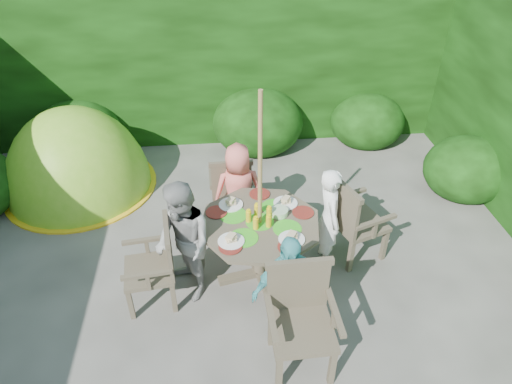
{
  "coord_description": "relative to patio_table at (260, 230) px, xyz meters",
  "views": [
    {
      "loc": [
        -0.07,
        -3.18,
        3.73
      ],
      "look_at": [
        0.33,
        0.85,
        0.85
      ],
      "focal_mm": 32.0,
      "sensor_mm": 36.0,
      "label": 1
    }
  ],
  "objects": [
    {
      "name": "child_left",
      "position": [
        -0.79,
        -0.17,
        0.04
      ],
      "size": [
        0.76,
        0.83,
        1.36
      ],
      "primitive_type": "imported",
      "rotation": [
        0.0,
        0.0,
        -1.09
      ],
      "color": "gray",
      "rests_on": "ground"
    },
    {
      "name": "garden_chair_back",
      "position": [
        -0.25,
        1.07,
        -0.16
      ],
      "size": [
        0.54,
        0.49,
        0.89
      ],
      "rotation": [
        0.0,
        0.0,
        3.16
      ],
      "color": "#40382A",
      "rests_on": "ground"
    },
    {
      "name": "hedge_enclosure",
      "position": [
        -0.33,
        0.88,
        0.61
      ],
      "size": [
        9.0,
        9.0,
        2.5
      ],
      "color": "black",
      "rests_on": "ground"
    },
    {
      "name": "garden_chair_right",
      "position": [
        1.07,
        0.22,
        -0.1
      ],
      "size": [
        0.7,
        0.74,
        1.0
      ],
      "rotation": [
        0.0,
        0.0,
        1.91
      ],
      "color": "#40382A",
      "rests_on": "ground"
    },
    {
      "name": "child_front",
      "position": [
        0.17,
        -0.78,
        -0.04
      ],
      "size": [
        0.75,
        0.49,
        1.19
      ],
      "primitive_type": "imported",
      "rotation": [
        0.0,
        0.0,
        0.31
      ],
      "color": "#4FB7BA",
      "rests_on": "ground"
    },
    {
      "name": "dome_tent",
      "position": [
        -2.35,
        1.93,
        -0.64
      ],
      "size": [
        2.46,
        2.46,
        2.39
      ],
      "rotation": [
        0.0,
        0.0,
        0.31
      ],
      "color": "#76BC24",
      "rests_on": "ground"
    },
    {
      "name": "patio_table",
      "position": [
        0.0,
        0.0,
        0.0
      ],
      "size": [
        1.55,
        1.55,
        0.91
      ],
      "rotation": [
        0.0,
        0.0,
        0.21
      ],
      "color": "#40382A",
      "rests_on": "ground"
    },
    {
      "name": "ground",
      "position": [
        -0.33,
        -0.45,
        -0.64
      ],
      "size": [
        60.0,
        60.0,
        0.0
      ],
      "primitive_type": "plane",
      "color": "#4B4943",
      "rests_on": "ground"
    },
    {
      "name": "child_back",
      "position": [
        -0.17,
        0.78,
        -0.03
      ],
      "size": [
        0.63,
        0.44,
        1.22
      ],
      "primitive_type": "imported",
      "rotation": [
        0.0,
        0.0,
        3.23
      ],
      "color": "#EA6C60",
      "rests_on": "ground"
    },
    {
      "name": "parasol_pole",
      "position": [
        -0.0,
        -0.0,
        0.46
      ],
      "size": [
        0.05,
        0.05,
        2.2
      ],
      "primitive_type": "cylinder",
      "rotation": [
        0.0,
        0.0,
        0.21
      ],
      "color": "olive",
      "rests_on": "ground"
    },
    {
      "name": "garden_chair_left",
      "position": [
        -1.08,
        -0.24,
        -0.15
      ],
      "size": [
        0.55,
        0.6,
        0.92
      ],
      "rotation": [
        0.0,
        0.0,
        -1.45
      ],
      "color": "#40382A",
      "rests_on": "ground"
    },
    {
      "name": "garden_chair_front",
      "position": [
        0.24,
        -1.07,
        -0.1
      ],
      "size": [
        0.61,
        0.55,
        1.0
      ],
      "rotation": [
        0.0,
        0.0,
        0.02
      ],
      "color": "#40382A",
      "rests_on": "ground"
    },
    {
      "name": "child_right",
      "position": [
        0.78,
        0.17,
        -0.02
      ],
      "size": [
        0.3,
        0.45,
        1.23
      ],
      "primitive_type": "imported",
      "rotation": [
        0.0,
        0.0,
        1.58
      ],
      "color": "white",
      "rests_on": "ground"
    }
  ]
}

